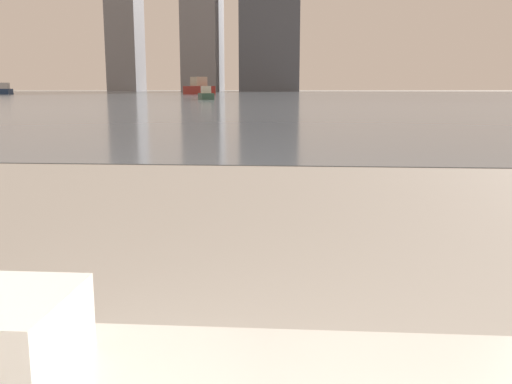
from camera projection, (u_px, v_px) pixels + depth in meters
harbor_water at (297, 96)px, 60.85m from camera, size 180.00×110.00×0.01m
harbor_boat_2 at (199, 88)px, 71.62m from camera, size 4.79×5.86×2.15m
harbor_boat_3 at (206, 95)px, 42.57m from camera, size 1.61×2.79×0.99m
harbor_boat_4 at (5, 90)px, 72.12m from camera, size 2.42×4.03×1.43m
skyline_tower_1 at (203, 34)px, 115.10m from camera, size 6.92×13.18×22.88m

